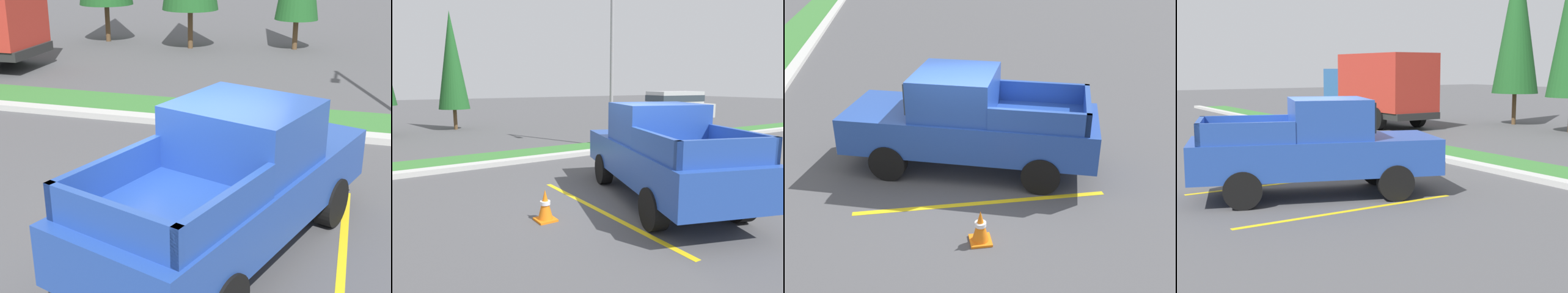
% 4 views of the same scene
% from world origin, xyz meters
% --- Properties ---
extents(ground_plane, '(120.00, 120.00, 0.00)m').
position_xyz_m(ground_plane, '(0.00, 0.00, 0.00)').
color(ground_plane, '#4C4C4F').
extents(parking_line_near, '(0.12, 4.80, 0.01)m').
position_xyz_m(parking_line_near, '(-0.89, -0.25, 0.00)').
color(parking_line_near, yellow).
rests_on(parking_line_near, ground).
extents(parking_line_far, '(0.12, 4.80, 0.01)m').
position_xyz_m(parking_line_far, '(2.21, -0.25, 0.00)').
color(parking_line_far, yellow).
rests_on(parking_line_far, ground).
extents(pickup_truck_main, '(3.49, 5.55, 2.10)m').
position_xyz_m(pickup_truck_main, '(0.67, -0.20, 1.04)').
color(pickup_truck_main, black).
rests_on(pickup_truck_main, ground).
extents(traffic_cone, '(0.36, 0.36, 0.60)m').
position_xyz_m(traffic_cone, '(-2.05, -0.03, 0.29)').
color(traffic_cone, orange).
rests_on(traffic_cone, ground).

